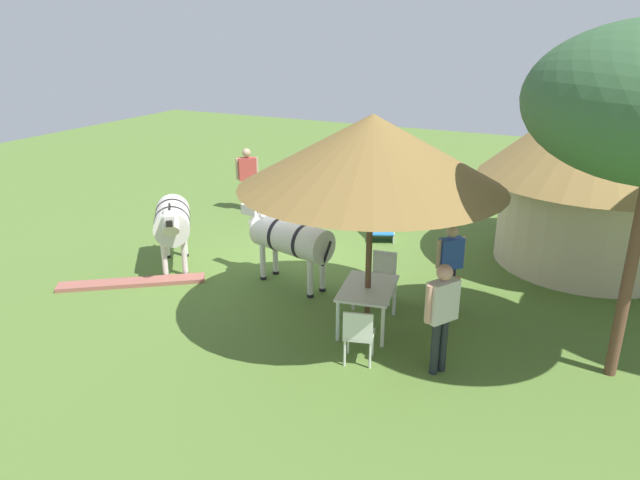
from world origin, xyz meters
The scene contains 13 objects.
ground_plane centered at (0.00, 0.00, 0.00)m, with size 36.00×36.00×0.00m, color #52722F.
thatched_hut centered at (-3.17, 5.20, 2.18)m, with size 4.72×4.72×3.89m.
shade_umbrella centered at (1.57, 2.13, 3.00)m, with size 4.16×4.16×3.57m.
patio_dining_table centered at (1.57, 2.13, 0.65)m, with size 1.38×1.05×0.74m.
patio_chair_west_end centered at (0.42, 1.98, 0.52)m, with size 0.47×0.49×0.90m.
patio_chair_near_hut centered at (2.69, 2.44, 0.52)m, with size 0.52×0.54×0.90m.
guest_beside_umbrella centered at (2.37, 3.57, 1.03)m, with size 0.54×0.42×1.71m.
guest_behind_table centered at (0.28, 3.16, 0.94)m, with size 0.44×0.43×1.56m.
standing_watcher centered at (-3.13, -3.25, 1.03)m, with size 0.47×0.48×1.71m.
striped_lounge_chair centered at (-2.61, 0.82, 0.26)m, with size 0.94×0.81×0.65m.
zebra_nearest_camera centered at (0.62, 0.13, 0.96)m, with size 1.03×2.28×1.50m.
zebra_by_umbrella centered at (0.94, -2.43, 1.02)m, with size 1.77×1.52×1.55m.
brick_patio_kerb centered at (2.02, -2.65, 0.04)m, with size 2.80×0.36×0.08m, color #9D594D.
Camera 1 is at (9.80, 5.32, 4.83)m, focal length 32.94 mm.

